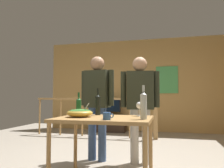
% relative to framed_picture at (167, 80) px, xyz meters
% --- Properties ---
extents(ground_plane, '(8.33, 8.33, 0.00)m').
position_rel_framed_picture_xyz_m(ground_plane, '(-0.82, -3.14, -1.52)').
color(ground_plane, '#9E9384').
extents(back_wall, '(5.74, 0.10, 2.76)m').
position_rel_framed_picture_xyz_m(back_wall, '(-0.82, 0.06, -0.14)').
color(back_wall, tan).
rests_on(back_wall, ground_plane).
extents(framed_picture, '(0.63, 0.03, 0.79)m').
position_rel_framed_picture_xyz_m(framed_picture, '(0.00, 0.00, 0.00)').
color(framed_picture, '#50AE5D').
extents(stair_railing, '(3.24, 0.10, 1.05)m').
position_rel_framed_picture_xyz_m(stair_railing, '(-1.36, -1.16, -0.86)').
color(stair_railing, '#B2844C').
rests_on(stair_railing, ground_plane).
extents(tv_console, '(0.90, 0.40, 0.48)m').
position_rel_framed_picture_xyz_m(tv_console, '(-1.64, -0.29, -1.28)').
color(tv_console, '#38281E').
rests_on(tv_console, ground_plane).
extents(flat_screen_tv, '(0.62, 0.12, 0.47)m').
position_rel_framed_picture_xyz_m(flat_screen_tv, '(-1.64, -0.32, -0.77)').
color(flat_screen_tv, black).
rests_on(flat_screen_tv, tv_console).
extents(serving_table, '(1.16, 0.83, 0.77)m').
position_rel_framed_picture_xyz_m(serving_table, '(-0.76, -4.01, -0.83)').
color(serving_table, '#B2844C').
rests_on(serving_table, ground_plane).
extents(salad_bowl, '(0.33, 0.33, 0.18)m').
position_rel_framed_picture_xyz_m(salad_bowl, '(-1.07, -4.04, -0.69)').
color(salad_bowl, gold).
rests_on(salad_bowl, serving_table).
extents(wine_glass, '(0.08, 0.08, 0.19)m').
position_rel_framed_picture_xyz_m(wine_glass, '(-0.36, -3.73, -0.61)').
color(wine_glass, silver).
rests_on(wine_glass, serving_table).
extents(wine_bottle_green, '(0.07, 0.07, 0.31)m').
position_rel_framed_picture_xyz_m(wine_bottle_green, '(-1.20, -3.78, -0.62)').
color(wine_bottle_green, '#1E5628').
rests_on(wine_bottle_green, serving_table).
extents(wine_bottle_dark, '(0.07, 0.07, 0.37)m').
position_rel_framed_picture_xyz_m(wine_bottle_dark, '(-0.94, -3.70, -0.60)').
color(wine_bottle_dark, black).
rests_on(wine_bottle_dark, serving_table).
extents(wine_bottle_clear, '(0.07, 0.07, 0.39)m').
position_rel_framed_picture_xyz_m(wine_bottle_clear, '(-0.26, -4.12, -0.59)').
color(wine_bottle_clear, silver).
rests_on(wine_bottle_clear, serving_table).
extents(mug_blue, '(0.12, 0.09, 0.08)m').
position_rel_framed_picture_xyz_m(mug_blue, '(-0.65, -4.29, -0.71)').
color(mug_blue, '#3866B2').
rests_on(mug_blue, serving_table).
extents(person_standing_left, '(0.58, 0.28, 1.69)m').
position_rel_framed_picture_xyz_m(person_standing_left, '(-1.11, -3.19, -0.52)').
color(person_standing_left, '#3D5684').
rests_on(person_standing_left, ground_plane).
extents(person_standing_right, '(0.60, 0.28, 1.65)m').
position_rel_framed_picture_xyz_m(person_standing_right, '(-0.41, -3.19, -0.54)').
color(person_standing_right, beige).
rests_on(person_standing_right, ground_plane).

